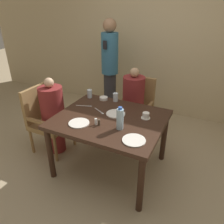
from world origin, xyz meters
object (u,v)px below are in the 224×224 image
object	(u,v)px
teacup_with_saucer	(146,116)
water_bottle	(120,119)
glass_tall_near	(116,97)
diner_in_far_chair	(133,105)
chair_far_side	(136,106)
diner_in_left_chair	(53,115)
bowl_small	(104,98)
standing_host	(110,67)
glass_tall_mid	(90,94)
plate_dessert_center	(116,114)
plate_main_left	(134,140)
chair_left_side	(46,117)
plate_main_right	(79,123)

from	to	relation	value
teacup_with_saucer	water_bottle	bearing A→B (deg)	-116.96
glass_tall_near	diner_in_far_chair	bearing A→B (deg)	65.35
chair_far_side	glass_tall_near	size ratio (longest dim) A/B	8.11
diner_in_left_chair	water_bottle	world-z (taller)	diner_in_left_chair
water_bottle	glass_tall_near	distance (m)	0.73
teacup_with_saucer	bowl_small	size ratio (longest dim) A/B	0.97
chair_far_side	glass_tall_near	world-z (taller)	chair_far_side
diner_in_far_chair	glass_tall_near	bearing A→B (deg)	-114.65
standing_host	diner_in_left_chair	bearing A→B (deg)	-97.22
teacup_with_saucer	glass_tall_near	distance (m)	0.60
chair_far_side	bowl_small	xyz separation A→B (m)	(-0.32, -0.49, 0.26)
diner_in_left_chair	glass_tall_mid	xyz separation A→B (m)	(0.35, 0.41, 0.24)
teacup_with_saucer	water_bottle	world-z (taller)	water_bottle
diner_in_left_chair	teacup_with_saucer	world-z (taller)	diner_in_left_chair
plate_dessert_center	water_bottle	world-z (taller)	water_bottle
diner_in_far_chair	plate_main_left	distance (m)	1.19
standing_host	chair_far_side	bearing A→B (deg)	-34.52
plate_main_left	glass_tall_near	bearing A→B (deg)	126.05
standing_host	water_bottle	bearing A→B (deg)	-60.06
diner_in_far_chair	standing_host	distance (m)	1.00
chair_left_side	plate_dessert_center	distance (m)	1.08
glass_tall_near	teacup_with_saucer	bearing A→B (deg)	-28.40
plate_main_left	plate_dessert_center	xyz separation A→B (m)	(-0.40, 0.44, 0.00)
chair_left_side	diner_in_left_chair	world-z (taller)	diner_in_left_chair
chair_left_side	teacup_with_saucer	bearing A→B (deg)	7.02
glass_tall_mid	diner_in_far_chair	bearing A→B (deg)	34.39
chair_left_side	glass_tall_mid	size ratio (longest dim) A/B	8.11
plate_dessert_center	water_bottle	xyz separation A→B (m)	(0.18, -0.29, 0.12)
bowl_small	water_bottle	xyz separation A→B (m)	(0.52, -0.61, 0.10)
plate_main_left	plate_dessert_center	distance (m)	0.59
plate_dessert_center	glass_tall_near	xyz separation A→B (m)	(-0.17, 0.35, 0.05)
plate_main_right	glass_tall_mid	xyz separation A→B (m)	(-0.28, 0.69, 0.05)
chair_left_side	bowl_small	distance (m)	0.87
diner_in_far_chair	chair_far_side	bearing A→B (deg)	90.00
diner_in_left_chair	plate_main_right	distance (m)	0.71
plate_main_left	teacup_with_saucer	xyz separation A→B (m)	(-0.04, 0.50, 0.03)
diner_in_far_chair	chair_left_side	bearing A→B (deg)	-142.84
chair_left_side	plate_main_right	world-z (taller)	chair_left_side
diner_in_left_chair	glass_tall_near	size ratio (longest dim) A/B	9.57
diner_in_left_chair	plate_dessert_center	bearing A→B (deg)	6.90
plate_main_left	bowl_small	world-z (taller)	bowl_small
chair_left_side	diner_in_far_chair	distance (m)	1.28
chair_far_side	teacup_with_saucer	size ratio (longest dim) A/B	8.58
chair_left_side	plate_main_right	xyz separation A→B (m)	(0.77, -0.28, 0.25)
diner_in_far_chair	bowl_small	distance (m)	0.50
diner_in_far_chair	bowl_small	xyz separation A→B (m)	(-0.32, -0.34, 0.18)
standing_host	bowl_small	bearing A→B (deg)	-68.31
diner_in_left_chair	water_bottle	size ratio (longest dim) A/B	4.30
diner_in_left_chair	bowl_small	bearing A→B (deg)	37.52
diner_in_left_chair	glass_tall_near	distance (m)	0.90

